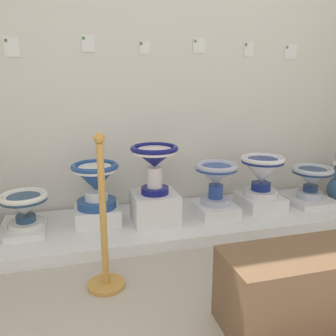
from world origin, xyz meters
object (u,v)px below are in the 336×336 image
object	(u,v)px
plinth_block_central_ornate	(215,209)
plinth_block_slender_white	(309,200)
info_placard_fifth	(249,49)
info_placard_second	(88,43)
plinth_block_leftmost	(155,208)
info_placard_third	(144,48)
plinth_block_pale_glazed	(27,229)
antique_toilet_tall_cobalt	(262,171)
plinth_block_tall_cobalt	(260,201)
antique_toilet_leftmost	(154,159)
antique_toilet_pale_glazed	(24,205)
antique_toilet_slender_white	(312,177)
info_placard_sixth	(291,52)
plinth_block_rightmost	(97,215)
stanchion_post_near_left	(104,240)
info_placard_first	(12,47)
info_placard_fourth	(199,46)
museum_bench	(318,284)
antique_toilet_central_ornate	(216,176)
antique_toilet_rightmost	(96,180)

from	to	relation	value
plinth_block_central_ornate	plinth_block_slender_white	bearing A→B (deg)	0.46
plinth_block_central_ornate	info_placard_fifth	bearing A→B (deg)	43.77
plinth_block_slender_white	info_placard_second	world-z (taller)	info_placard_second
plinth_block_leftmost	info_placard_third	size ratio (longest dim) A/B	3.21
plinth_block_pale_glazed	antique_toilet_tall_cobalt	size ratio (longest dim) A/B	0.98
plinth_block_tall_cobalt	info_placard_fifth	world-z (taller)	info_placard_fifth
antique_toilet_leftmost	info_placard_fifth	world-z (taller)	info_placard_fifth
antique_toilet_pale_glazed	plinth_block_slender_white	world-z (taller)	antique_toilet_pale_glazed
antique_toilet_slender_white	info_placard_second	size ratio (longest dim) A/B	2.75
info_placard_fifth	plinth_block_leftmost	bearing A→B (deg)	-154.20
plinth_block_central_ornate	info_placard_third	size ratio (longest dim) A/B	3.21
plinth_block_leftmost	info_placard_second	world-z (taller)	info_placard_second
antique_toilet_pale_glazed	info_placard_third	xyz separation A→B (m)	(1.03, 0.42, 1.18)
plinth_block_central_ornate	info_placard_sixth	xyz separation A→B (m)	(0.93, 0.46, 1.34)
plinth_block_rightmost	plinth_block_central_ornate	xyz separation A→B (m)	(1.00, -0.07, -0.02)
plinth_block_pale_glazed	plinth_block_slender_white	xyz separation A→B (m)	(2.49, -0.03, 0.00)
antique_toilet_tall_cobalt	stanchion_post_near_left	size ratio (longest dim) A/B	0.41
plinth_block_pale_glazed	antique_toilet_leftmost	distance (m)	1.11
info_placard_first	info_placard_fourth	distance (m)	1.55
info_placard_sixth	museum_bench	distance (m)	2.36
info_placard_first	info_placard_fifth	xyz separation A→B (m)	(2.04, -0.00, 0.02)
info_placard_first	info_placard_sixth	world-z (taller)	same
plinth_block_tall_cobalt	info_placard_fifth	xyz separation A→B (m)	(0.02, 0.42, 1.35)
info_placard_first	info_placard_fifth	bearing A→B (deg)	-0.00
antique_toilet_pale_glazed	info_placard_fifth	xyz separation A→B (m)	(2.01, 0.42, 1.19)
plinth_block_rightmost	plinth_block_leftmost	bearing A→B (deg)	-12.66
antique_toilet_slender_white	info_placard_fifth	xyz separation A→B (m)	(-0.48, 0.45, 1.15)
plinth_block_leftmost	info_placard_fifth	distance (m)	1.71
antique_toilet_tall_cobalt	stanchion_post_near_left	distance (m)	1.66
plinth_block_leftmost	antique_toilet_tall_cobalt	distance (m)	1.03
antique_toilet_tall_cobalt	info_placard_fifth	xyz separation A→B (m)	(0.02, 0.42, 1.06)
plinth_block_tall_cobalt	info_placard_third	world-z (taller)	info_placard_third
plinth_block_rightmost	plinth_block_leftmost	distance (m)	0.47
antique_toilet_tall_cobalt	info_placard_first	xyz separation A→B (m)	(-2.02, 0.42, 1.04)
antique_toilet_leftmost	info_placard_third	xyz separation A→B (m)	(0.04, 0.50, 0.87)
info_placard_fourth	info_placard_first	bearing A→B (deg)	180.00
antique_toilet_leftmost	stanchion_post_near_left	size ratio (longest dim) A/B	0.41
plinth_block_pale_glazed	info_placard_second	xyz separation A→B (m)	(0.56, 0.42, 1.39)
info_placard_fourth	museum_bench	size ratio (longest dim) A/B	0.13
plinth_block_leftmost	info_placard_second	xyz separation A→B (m)	(-0.43, 0.50, 1.30)
plinth_block_rightmost	info_placard_second	distance (m)	1.41
info_placard_first	antique_toilet_tall_cobalt	bearing A→B (deg)	-11.62
antique_toilet_leftmost	antique_toilet_slender_white	world-z (taller)	antique_toilet_leftmost
antique_toilet_central_ornate	antique_toilet_slender_white	world-z (taller)	antique_toilet_central_ornate
museum_bench	antique_toilet_rightmost	bearing A→B (deg)	126.58
plinth_block_pale_glazed	info_placard_first	world-z (taller)	info_placard_first
info_placard_fourth	museum_bench	world-z (taller)	info_placard_fourth
info_placard_sixth	antique_toilet_rightmost	bearing A→B (deg)	-168.47
antique_toilet_rightmost	plinth_block_tall_cobalt	xyz separation A→B (m)	(1.46, -0.02, -0.30)
info_placard_third	plinth_block_rightmost	bearing A→B (deg)	-141.33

